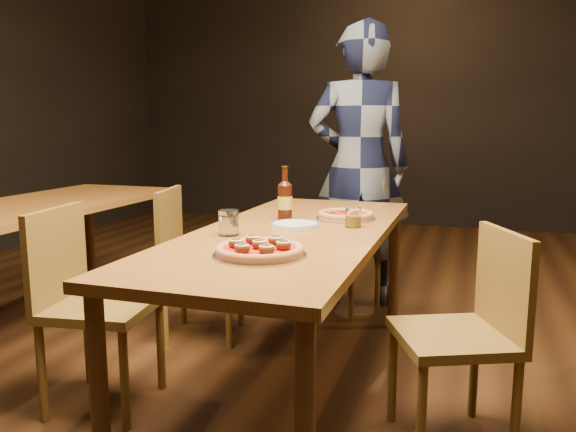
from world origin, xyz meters
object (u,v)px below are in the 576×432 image
(pizza_meatball, at_px, (260,250))
(amber_glass, at_px, (353,217))
(chair_main_sw, at_px, (204,260))
(chair_main_e, at_px, (453,335))
(diner, at_px, (359,167))
(beer_bottle, at_px, (285,201))
(pizza_margherita, at_px, (346,215))
(plate_stack, at_px, (295,225))
(table_left, at_px, (33,216))
(table_main, at_px, (291,246))
(chair_end, at_px, (342,244))
(chair_main_nw, at_px, (102,305))
(water_glass, at_px, (229,223))

(pizza_meatball, distance_m, amber_glass, 0.69)
(chair_main_sw, bearing_deg, chair_main_e, -129.29)
(pizza_meatball, height_order, diner, diner)
(pizza_meatball, xyz_separation_m, diner, (-0.01, 1.87, 0.16))
(amber_glass, bearing_deg, beer_bottle, 166.84)
(pizza_margherita, height_order, diner, diner)
(chair_main_e, xyz_separation_m, pizza_margherita, (-0.54, 0.59, 0.34))
(pizza_margherita, height_order, beer_bottle, beer_bottle)
(plate_stack, relative_size, beer_bottle, 0.85)
(amber_glass, bearing_deg, pizza_meatball, -107.18)
(pizza_margherita, relative_size, plate_stack, 1.35)
(chair_main_e, bearing_deg, table_left, -126.56)
(chair_main_e, relative_size, plate_stack, 3.97)
(table_main, xyz_separation_m, table_left, (-1.70, 0.30, 0.00))
(plate_stack, bearing_deg, amber_glass, 20.91)
(chair_main_e, relative_size, pizza_meatball, 2.57)
(chair_main_sw, height_order, chair_end, chair_main_sw)
(chair_main_e, height_order, pizza_margherita, chair_main_e)
(pizza_margherita, bearing_deg, beer_bottle, -156.20)
(chair_main_nw, height_order, pizza_margherita, chair_main_nw)
(beer_bottle, xyz_separation_m, diner, (0.15, 1.13, 0.09))
(chair_main_nw, xyz_separation_m, chair_main_e, (1.44, 0.16, -0.02))
(chair_main_e, bearing_deg, chair_main_nw, -107.71)
(table_left, distance_m, amber_glass, 1.96)
(table_main, xyz_separation_m, chair_main_e, (0.71, -0.24, -0.24))
(table_left, height_order, chair_end, chair_end)
(chair_main_nw, xyz_separation_m, pizza_meatball, (0.77, -0.11, 0.32))
(chair_main_nw, relative_size, water_glass, 8.45)
(table_main, bearing_deg, chair_main_sw, 145.17)
(chair_main_e, distance_m, water_glass, 1.00)
(chair_main_e, height_order, chair_end, chair_end)
(chair_main_sw, height_order, diner, diner)
(pizza_meatball, bearing_deg, chair_main_e, 22.15)
(table_left, height_order, pizza_margherita, pizza_margherita)
(table_main, xyz_separation_m, pizza_margherita, (0.17, 0.36, 0.09))
(pizza_meatball, height_order, plate_stack, pizza_meatball)
(chair_main_e, height_order, diner, diner)
(beer_bottle, height_order, water_glass, beer_bottle)
(table_main, height_order, chair_main_e, chair_main_e)
(chair_end, bearing_deg, chair_main_sw, -112.88)
(water_glass, distance_m, diner, 1.58)
(table_main, bearing_deg, table_left, 169.99)
(amber_glass, bearing_deg, chair_end, 105.02)
(chair_main_sw, distance_m, pizza_meatball, 1.26)
(chair_main_nw, height_order, pizza_meatball, chair_main_nw)
(table_main, bearing_deg, beer_bottle, 114.86)
(chair_main_e, distance_m, amber_glass, 0.70)
(chair_end, distance_m, plate_stack, 1.18)
(table_main, relative_size, chair_main_sw, 2.24)
(table_main, distance_m, chair_main_e, 0.79)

